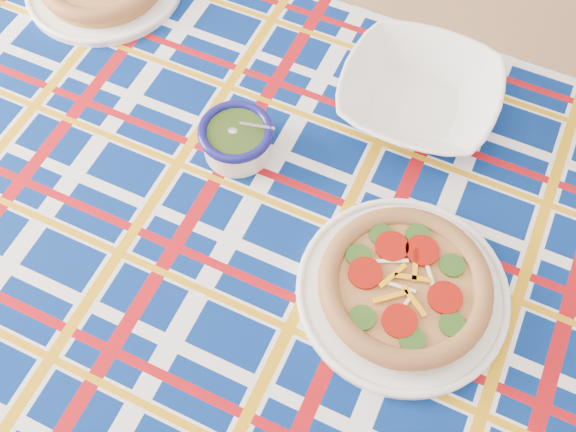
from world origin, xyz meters
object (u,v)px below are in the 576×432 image
at_px(dining_table, 284,255).
at_px(pesto_bowl, 236,137).
at_px(serving_bowl, 419,95).
at_px(main_focaccia_plate, 405,286).

xyz_separation_m(dining_table, pesto_bowl, (-0.14, 0.13, 0.13)).
relative_size(pesto_bowl, serving_bowl, 0.46).
height_order(main_focaccia_plate, pesto_bowl, pesto_bowl).
bearing_deg(dining_table, main_focaccia_plate, -4.75).
bearing_deg(serving_bowl, pesto_bowl, -143.42).
xyz_separation_m(dining_table, serving_bowl, (0.14, 0.35, 0.12)).
distance_m(main_focaccia_plate, pesto_bowl, 0.40).
height_order(dining_table, main_focaccia_plate, main_focaccia_plate).
distance_m(pesto_bowl, serving_bowl, 0.35).
relative_size(dining_table, pesto_bowl, 13.49).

